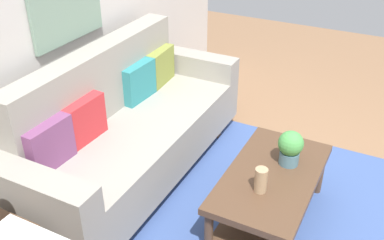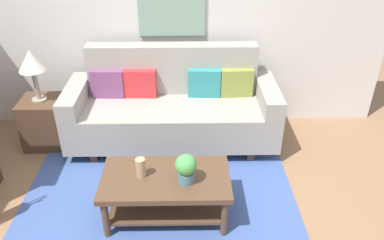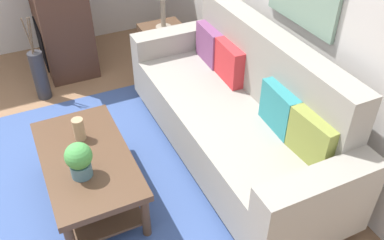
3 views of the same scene
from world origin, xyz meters
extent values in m
plane|color=#8C6647|center=(0.00, 0.00, 0.00)|extent=(9.21, 9.21, 0.00)
cube|color=#3D5693|center=(0.00, 0.50, 0.01)|extent=(2.57, 1.88, 0.01)
cube|color=gray|center=(0.11, 1.51, 0.32)|extent=(1.89, 0.84, 0.40)
cube|color=gray|center=(0.11, 1.83, 0.80)|extent=(1.89, 0.20, 0.56)
cube|color=gray|center=(-0.94, 1.51, 0.42)|extent=(0.20, 0.84, 0.60)
cube|color=gray|center=(1.15, 1.51, 0.42)|extent=(0.20, 0.84, 0.60)
cube|color=#513826|center=(-0.74, 1.51, 0.06)|extent=(0.08, 0.74, 0.12)
cube|color=#513826|center=(0.95, 1.51, 0.06)|extent=(0.08, 0.74, 0.12)
cube|color=#7A4270|center=(-0.61, 1.70, 0.68)|extent=(0.36, 0.13, 0.32)
cube|color=red|center=(-0.25, 1.70, 0.68)|extent=(0.36, 0.13, 0.32)
cube|color=teal|center=(0.47, 1.70, 0.68)|extent=(0.37, 0.14, 0.32)
cube|color=olive|center=(0.83, 1.70, 0.68)|extent=(0.37, 0.14, 0.32)
cube|color=#513826|center=(0.08, 0.36, 0.41)|extent=(1.10, 0.60, 0.05)
cube|color=#513826|center=(0.08, 0.36, 0.12)|extent=(0.98, 0.50, 0.02)
cylinder|color=#513826|center=(-0.41, 0.11, 0.19)|extent=(0.06, 0.06, 0.38)
cylinder|color=#513826|center=(-0.41, 0.61, 0.19)|extent=(0.06, 0.06, 0.38)
cylinder|color=#513826|center=(0.57, 0.61, 0.19)|extent=(0.06, 0.06, 0.38)
cylinder|color=tan|center=(-0.13, 0.38, 0.52)|extent=(0.08, 0.08, 0.17)
cylinder|color=slate|center=(0.25, 0.30, 0.48)|extent=(0.14, 0.14, 0.10)
sphere|color=#469748|center=(0.25, 0.30, 0.60)|extent=(0.18, 0.18, 0.18)
cube|color=#513826|center=(-1.34, 1.54, 0.28)|extent=(0.44, 0.44, 0.56)
cylinder|color=gray|center=(-1.34, 1.54, 0.57)|extent=(0.16, 0.16, 0.02)
cylinder|color=gray|center=(-1.34, 1.54, 0.74)|extent=(0.05, 0.05, 0.35)
cube|color=#472D23|center=(-2.06, 0.64, 0.55)|extent=(0.90, 0.50, 1.10)
cube|color=black|center=(-2.06, 0.39, 0.30)|extent=(0.52, 0.02, 0.44)
cylinder|color=#2D2D33|center=(-1.48, 0.27, 0.25)|extent=(0.14, 0.14, 0.50)
cylinder|color=brown|center=(-1.46, 0.27, 0.68)|extent=(0.02, 0.04, 0.36)
cylinder|color=brown|center=(-1.49, 0.29, 0.68)|extent=(0.05, 0.05, 0.36)
cylinder|color=brown|center=(-1.49, 0.25, 0.68)|extent=(0.04, 0.05, 0.36)
camera|label=1|loc=(-2.36, -0.26, 2.32)|focal=41.55mm
camera|label=2|loc=(0.26, -2.20, 2.51)|focal=35.90mm
camera|label=3|loc=(2.36, 0.11, 2.42)|focal=39.08mm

